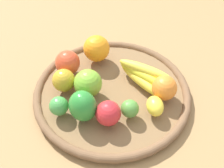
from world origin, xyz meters
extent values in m
plane|color=#9A7647|center=(0.00, 0.00, 0.00)|extent=(2.40, 2.40, 0.00)
cylinder|color=brown|center=(0.00, 0.00, 0.01)|extent=(0.44, 0.44, 0.02)
torus|color=brown|center=(0.00, 0.00, 0.02)|extent=(0.45, 0.45, 0.02)
sphere|color=#7AB932|center=(0.05, 0.05, 0.07)|extent=(0.10, 0.10, 0.08)
sphere|color=#54953A|center=(-0.09, 0.05, 0.05)|extent=(0.06, 0.06, 0.05)
sphere|color=red|center=(-0.05, 0.10, 0.06)|extent=(0.08, 0.08, 0.07)
ellipsoid|color=yellow|center=(-0.06, -0.06, 0.05)|extent=(0.16, 0.08, 0.03)
ellipsoid|color=yellow|center=(-0.06, -0.07, 0.06)|extent=(0.17, 0.06, 0.03)
ellipsoid|color=yellow|center=(-0.06, -0.08, 0.07)|extent=(0.16, 0.04, 0.03)
sphere|color=#CF4526|center=(0.15, 0.01, 0.07)|extent=(0.10, 0.10, 0.07)
ellipsoid|color=#2C8731|center=(0.01, 0.12, 0.07)|extent=(0.09, 0.09, 0.09)
sphere|color=orange|center=(-0.14, -0.05, 0.07)|extent=(0.09, 0.09, 0.07)
sphere|color=orange|center=(0.11, -0.09, 0.07)|extent=(0.10, 0.10, 0.08)
sphere|color=#439743|center=(0.08, 0.14, 0.06)|extent=(0.07, 0.07, 0.05)
sphere|color=#BB9222|center=(0.12, 0.07, 0.06)|extent=(0.09, 0.09, 0.07)
ellipsoid|color=yellow|center=(-0.14, 0.01, 0.05)|extent=(0.07, 0.08, 0.04)
camera|label=1|loc=(-0.28, 0.47, 0.62)|focal=45.15mm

